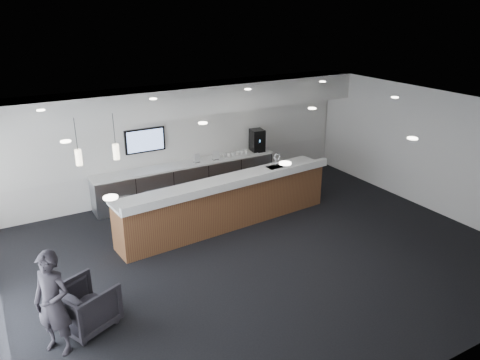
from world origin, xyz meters
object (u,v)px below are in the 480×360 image
coffee_machine (257,140)px  armchair (86,306)px  service_counter (227,202)px  lounge_guest (53,303)px

coffee_machine → armchair: coffee_machine is taller
service_counter → coffee_machine: (2.09, 2.06, 0.68)m
service_counter → lounge_guest: 4.92m
coffee_machine → lounge_guest: 7.81m
coffee_machine → armchair: size_ratio=0.73×
armchair → lounge_guest: bearing=100.4°
service_counter → armchair: bearing=-154.8°
coffee_machine → armchair: (-5.82, -4.20, -0.87)m
service_counter → lounge_guest: lounge_guest is taller
service_counter → armchair: service_counter is taller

